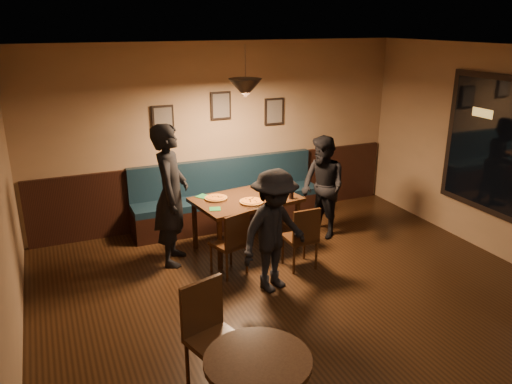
% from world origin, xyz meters
% --- Properties ---
extents(floor, '(7.00, 7.00, 0.00)m').
position_xyz_m(floor, '(0.00, 0.00, 0.00)').
color(floor, black).
rests_on(floor, ground).
extents(ceiling, '(7.00, 7.00, 0.00)m').
position_xyz_m(ceiling, '(0.00, 0.00, 2.80)').
color(ceiling, silver).
rests_on(ceiling, ground).
extents(wall_back, '(6.00, 0.00, 6.00)m').
position_xyz_m(wall_back, '(0.00, 3.50, 1.40)').
color(wall_back, '#8C704F').
rests_on(wall_back, ground).
extents(wainscot, '(5.88, 0.06, 1.00)m').
position_xyz_m(wainscot, '(0.00, 3.47, 0.50)').
color(wainscot, black).
rests_on(wainscot, ground).
extents(booth_bench, '(3.00, 0.60, 1.00)m').
position_xyz_m(booth_bench, '(0.00, 3.20, 0.50)').
color(booth_bench, '#0F232D').
rests_on(booth_bench, ground).
extents(picture_left, '(0.32, 0.04, 0.42)m').
position_xyz_m(picture_left, '(-0.90, 3.47, 1.70)').
color(picture_left, black).
rests_on(picture_left, wall_back).
extents(picture_center, '(0.32, 0.04, 0.42)m').
position_xyz_m(picture_center, '(0.00, 3.47, 1.85)').
color(picture_center, black).
rests_on(picture_center, wall_back).
extents(picture_right, '(0.32, 0.04, 0.42)m').
position_xyz_m(picture_right, '(0.90, 3.47, 1.70)').
color(picture_right, black).
rests_on(picture_right, wall_back).
extents(pendant_lamp, '(0.44, 0.44, 0.25)m').
position_xyz_m(pendant_lamp, '(-0.07, 2.29, 2.25)').
color(pendant_lamp, black).
rests_on(pendant_lamp, ceiling).
extents(dining_table, '(1.53, 1.11, 0.75)m').
position_xyz_m(dining_table, '(-0.07, 2.29, 0.38)').
color(dining_table, black).
rests_on(dining_table, floor).
extents(chair_near_left, '(0.48, 0.48, 0.85)m').
position_xyz_m(chair_near_left, '(-0.56, 1.68, 0.43)').
color(chair_near_left, black).
rests_on(chair_near_left, floor).
extents(chair_near_right, '(0.38, 0.38, 0.85)m').
position_xyz_m(chair_near_right, '(0.35, 1.48, 0.43)').
color(chair_near_right, black).
rests_on(chair_near_right, floor).
extents(diner_left, '(0.68, 0.80, 1.88)m').
position_xyz_m(diner_left, '(-1.12, 2.29, 0.94)').
color(diner_left, black).
rests_on(diner_left, floor).
extents(diner_right, '(0.67, 0.81, 1.51)m').
position_xyz_m(diner_right, '(1.14, 2.26, 0.76)').
color(diner_right, black).
rests_on(diner_right, floor).
extents(diner_front, '(1.10, 0.85, 1.50)m').
position_xyz_m(diner_front, '(-0.20, 1.10, 0.75)').
color(diner_front, black).
rests_on(diner_front, floor).
extents(pizza_a, '(0.37, 0.37, 0.04)m').
position_xyz_m(pizza_a, '(-0.47, 2.41, 0.77)').
color(pizza_a, gold).
rests_on(pizza_a, dining_table).
extents(pizza_b, '(0.43, 0.43, 0.04)m').
position_xyz_m(pizza_b, '(-0.08, 2.08, 0.77)').
color(pizza_b, orange).
rests_on(pizza_b, dining_table).
extents(pizza_c, '(0.38, 0.38, 0.04)m').
position_xyz_m(pizza_c, '(0.40, 2.44, 0.77)').
color(pizza_c, orange).
rests_on(pizza_c, dining_table).
extents(soda_glass, '(0.09, 0.09, 0.14)m').
position_xyz_m(soda_glass, '(0.49, 2.02, 0.82)').
color(soda_glass, black).
rests_on(soda_glass, dining_table).
extents(tabasco_bottle, '(0.04, 0.04, 0.12)m').
position_xyz_m(tabasco_bottle, '(0.50, 2.26, 0.81)').
color(tabasco_bottle, '#A32005').
rests_on(tabasco_bottle, dining_table).
extents(napkin_a, '(0.23, 0.23, 0.01)m').
position_xyz_m(napkin_a, '(-0.60, 2.58, 0.75)').
color(napkin_a, '#1C6936').
rests_on(napkin_a, dining_table).
extents(napkin_b, '(0.18, 0.18, 0.01)m').
position_xyz_m(napkin_b, '(-0.61, 2.05, 0.75)').
color(napkin_b, '#1E722E').
rests_on(napkin_b, dining_table).
extents(cutlery_set, '(0.16, 0.08, 0.00)m').
position_xyz_m(cutlery_set, '(-0.10, 1.86, 0.75)').
color(cutlery_set, silver).
rests_on(cutlery_set, dining_table).
extents(cafe_chair_far, '(0.54, 0.54, 0.97)m').
position_xyz_m(cafe_chair_far, '(-1.40, -0.27, 0.48)').
color(cafe_chair_far, black).
rests_on(cafe_chair_far, floor).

